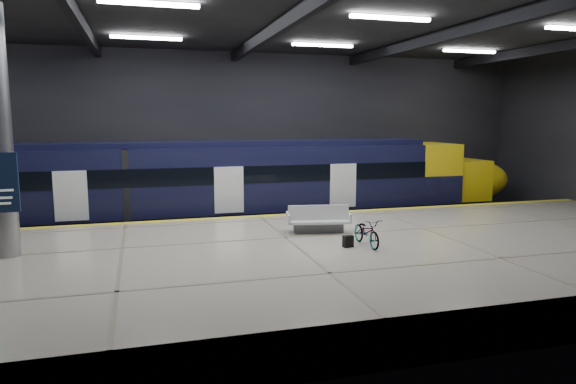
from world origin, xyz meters
name	(u,v)px	position (x,y,z in m)	size (l,w,h in m)	color
ground	(278,262)	(0.00, 0.00, 0.00)	(30.00, 30.00, 0.00)	black
room_shell	(277,93)	(0.00, 0.00, 5.72)	(30.10, 16.10, 8.05)	black
platform	(300,267)	(0.00, -2.50, 0.55)	(30.00, 11.00, 1.10)	#B7AB9B
safety_strip	(260,216)	(0.00, 2.75, 1.11)	(30.00, 0.40, 0.01)	yellow
rails	(246,228)	(0.00, 5.50, 0.08)	(30.00, 1.52, 0.16)	gray
train	(196,185)	(-2.18, 5.50, 2.06)	(29.40, 2.84, 3.79)	black
bench	(318,223)	(1.26, -0.58, 1.43)	(2.23, 1.24, 0.93)	#595B60
bicycle	(367,232)	(2.04, -2.71, 1.52)	(0.56, 1.62, 0.85)	#99999E
pannier_bag	(348,241)	(1.44, -2.71, 1.28)	(0.30, 0.18, 0.35)	black
info_column	(0,134)	(-8.00, -1.03, 4.46)	(0.90, 0.78, 6.90)	#9EA0A5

